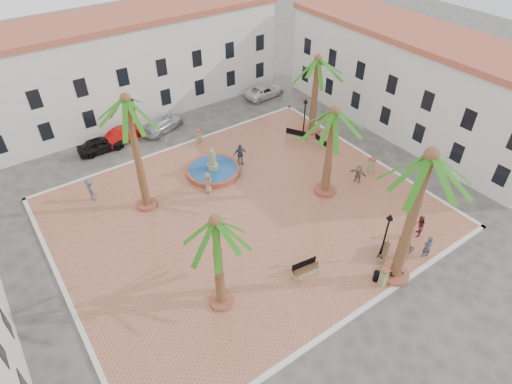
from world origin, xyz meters
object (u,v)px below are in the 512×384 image
Objects in this scene: bench_se at (384,252)px; lamppost_s at (387,229)px; bench_ne at (296,136)px; bollard_e at (371,165)px; palm_nw at (128,111)px; palm_e at (333,122)px; bollard_n at (199,136)px; car_black at (101,145)px; car_red at (124,134)px; bicycle_a at (392,274)px; fountain at (213,169)px; litter_bin at (376,276)px; bicycle_b at (405,251)px; car_silver at (163,124)px; palm_sw at (216,232)px; lamppost_e at (305,112)px; pedestrian_east at (358,173)px; bench_e at (322,144)px; palm_s at (427,171)px; pedestrian_north at (91,189)px; bench_s at (305,271)px; car_white at (265,91)px; cyclist_a at (427,247)px; bollard_se at (384,277)px; pedestrian_fountain_b at (240,154)px; cyclist_b at (419,226)px; pedestrian_fountain_a at (208,183)px; palm_ne at (317,68)px.

lamppost_s reaches higher than bench_se.
bollard_e is (1.63, -7.67, 0.43)m from bench_ne.
palm_nw is 13.74m from palm_e.
palm_e is 13.90m from bollard_n.
bollard_n reaches higher than car_black.
bicycle_a is at bearing 176.60° from car_red.
fountain is 6.07× the size of litter_bin.
bench_se is at bearing 61.67° from bicycle_b.
palm_sw is at bearing 141.83° from car_silver.
bench_se is 0.46× the size of lamppost_e.
bench_se is 25.08m from car_red.
car_black is at bearing 83.22° from car_red.
pedestrian_east reaches higher than car_red.
palm_s is at bearing 163.11° from bench_e.
car_black is at bearing -31.88° from pedestrian_north.
car_white is at bearing 67.94° from bench_s.
cyclist_a is 0.38× the size of car_silver.
bench_se is at bearing -56.00° from pedestrian_east.
bollard_n is at bearing 23.51° from bicycle_b.
bollard_se is (8.71, -15.27, -7.22)m from palm_nw.
bicycle_a is 15.80m from pedestrian_fountain_b.
pedestrian_fountain_b is 0.48× the size of car_red.
cyclist_a is at bearing -16.35° from bench_s.
cyclist_b is 23.85m from pedestrian_north.
litter_bin is at bearing -158.07° from car_black.
lamppost_e is 0.84× the size of car_white.
bicycle_a is (-6.37, -16.06, -2.19)m from lamppost_e.
bench_s is 0.47× the size of car_red.
fountain is 8.91m from car_silver.
bollard_e is 10.87m from pedestrian_fountain_b.
car_red is (-9.50, 24.45, 0.05)m from bicycle_b.
car_silver is at bearing 73.61° from palm_sw.
palm_nw is 6.76× the size of bollard_se.
palm_sw is 13.43m from bicycle_b.
car_red is at bearing 60.40° from pedestrian_fountain_a.
pedestrian_east is at bearing -173.01° from car_silver.
fountain is 16.36m from bicycle_a.
palm_ne is at bearing 170.19° from car_white.
bollard_n is 0.73× the size of cyclist_a.
bollard_e is at bearing 46.66° from lamppost_s.
pedestrian_fountain_a is at bearing 172.52° from car_red.
car_white is (8.21, 25.07, -7.68)m from palm_s.
palm_e reaches higher than bollard_se.
cyclist_a is (4.09, 0.00, 0.16)m from bollard_se.
pedestrian_fountain_b is at bearing 96.14° from lamppost_s.
bicycle_a is 1.03× the size of bicycle_b.
palm_ne is 4.36× the size of cyclist_b.
bench_ne is 0.50× the size of car_black.
pedestrian_fountain_b reaches higher than car_white.
pedestrian_east is (15.10, 3.74, -4.99)m from palm_sw.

